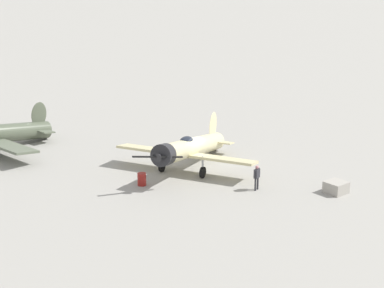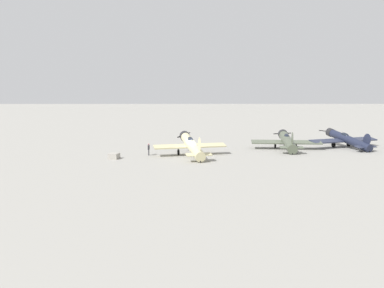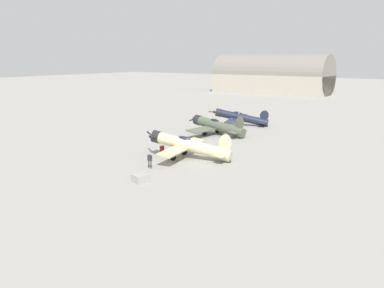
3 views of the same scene
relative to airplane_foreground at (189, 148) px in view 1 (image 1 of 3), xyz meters
The scene contains 5 objects.
ground_plane 1.68m from the airplane_foreground, 76.99° to the right, with size 400.00×400.00×0.00m, color gray.
airplane_foreground is the anchor object (origin of this frame).
ground_crew_mechanic 6.15m from the airplane_foreground, behind, with size 0.24×0.67×1.71m.
equipment_crate 10.79m from the airplane_foreground, 169.05° to the right, with size 1.52×1.54×0.77m.
fuel_drum 4.73m from the airplane_foreground, 82.59° to the left, with size 0.62×0.62×0.86m.
Camera 1 is at (-25.71, 34.22, 14.67)m, focal length 57.48 mm.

